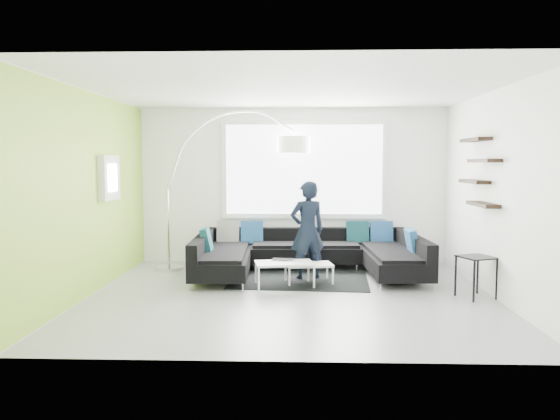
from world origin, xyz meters
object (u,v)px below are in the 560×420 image
at_px(arc_lamp, 167,190).
at_px(person, 307,230).
at_px(sectional_sofa, 308,255).
at_px(coffee_table, 297,273).
at_px(side_table, 476,277).
at_px(laptop, 283,260).

bearing_deg(arc_lamp, person, -28.90).
bearing_deg(sectional_sofa, arc_lamp, 168.06).
distance_m(coffee_table, person, 0.75).
relative_size(coffee_table, side_table, 1.93).
height_order(sectional_sofa, side_table, sectional_sofa).
bearing_deg(sectional_sofa, side_table, -33.86).
xyz_separation_m(side_table, person, (-2.26, 1.14, 0.48)).
xyz_separation_m(arc_lamp, person, (2.35, -0.63, -0.60)).
xyz_separation_m(arc_lamp, laptop, (1.98, -1.06, -0.99)).
relative_size(person, laptop, 4.40).
height_order(coffee_table, laptop, laptop).
xyz_separation_m(person, laptop, (-0.37, -0.43, -0.40)).
distance_m(person, laptop, 0.69).
relative_size(arc_lamp, side_table, 4.80).
distance_m(arc_lamp, person, 2.50).
bearing_deg(laptop, coffee_table, 6.42).
bearing_deg(laptop, person, 56.08).
height_order(coffee_table, person, person).
bearing_deg(laptop, sectional_sofa, 66.92).
bearing_deg(side_table, person, 153.11).
bearing_deg(sectional_sofa, person, -95.38).
relative_size(coffee_table, arc_lamp, 0.40).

